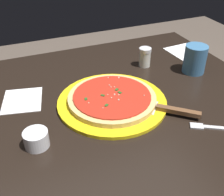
% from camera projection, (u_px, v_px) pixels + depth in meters
% --- Properties ---
extents(restaurant_table, '(1.04, 0.86, 0.76)m').
position_uv_depth(restaurant_table, '(112.00, 132.00, 0.97)').
color(restaurant_table, black).
rests_on(restaurant_table, ground_plane).
extents(serving_plate, '(0.34, 0.34, 0.01)m').
position_uv_depth(serving_plate, '(112.00, 102.00, 0.87)').
color(serving_plate, yellow).
rests_on(serving_plate, restaurant_table).
extents(pizza, '(0.27, 0.27, 0.02)m').
position_uv_depth(pizza, '(112.00, 98.00, 0.86)').
color(pizza, '#DBB26B').
rests_on(pizza, serving_plate).
extents(pizza_server, '(0.19, 0.18, 0.01)m').
position_uv_depth(pizza_server, '(164.00, 109.00, 0.82)').
color(pizza_server, silver).
rests_on(pizza_server, serving_plate).
extents(cup_tall_drink, '(0.08, 0.08, 0.10)m').
position_uv_depth(cup_tall_drink, '(195.00, 59.00, 1.01)').
color(cup_tall_drink, teal).
rests_on(cup_tall_drink, restaurant_table).
extents(cup_small_sauce, '(0.06, 0.06, 0.04)m').
position_uv_depth(cup_small_sauce, '(36.00, 139.00, 0.70)').
color(cup_small_sauce, silver).
rests_on(cup_small_sauce, restaurant_table).
extents(napkin_folded_right, '(0.14, 0.14, 0.00)m').
position_uv_depth(napkin_folded_right, '(184.00, 51.00, 1.19)').
color(napkin_folded_right, white).
rests_on(napkin_folded_right, restaurant_table).
extents(napkin_loose_left, '(0.15, 0.16, 0.00)m').
position_uv_depth(napkin_loose_left, '(22.00, 100.00, 0.88)').
color(napkin_loose_left, white).
rests_on(napkin_loose_left, restaurant_table).
extents(fork, '(0.17, 0.11, 0.00)m').
position_uv_depth(fork, '(220.00, 128.00, 0.77)').
color(fork, silver).
rests_on(fork, restaurant_table).
extents(parmesan_shaker, '(0.05, 0.05, 0.07)m').
position_uv_depth(parmesan_shaker, '(145.00, 57.00, 1.06)').
color(parmesan_shaker, silver).
rests_on(parmesan_shaker, restaurant_table).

